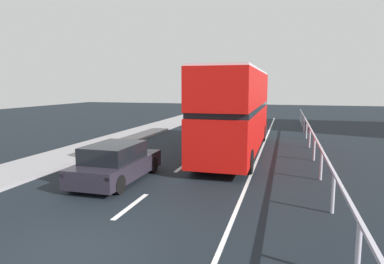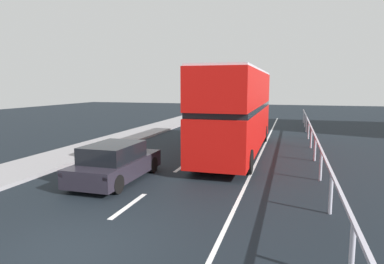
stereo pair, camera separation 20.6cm
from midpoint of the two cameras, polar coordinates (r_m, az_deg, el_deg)
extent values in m
cube|color=black|center=(8.30, -19.70, -18.31)|extent=(75.99, 120.00, 0.10)
cube|color=silver|center=(10.45, -10.79, -12.14)|extent=(0.16, 2.25, 0.01)
cube|color=silver|center=(15.09, -1.91, -5.77)|extent=(0.16, 2.25, 0.01)
cube|color=silver|center=(20.01, 2.61, -2.40)|extent=(0.16, 2.25, 0.01)
cube|color=silver|center=(25.04, 5.32, -0.36)|extent=(0.16, 2.25, 0.01)
cube|color=silver|center=(30.14, 7.12, 0.99)|extent=(0.16, 2.25, 0.01)
cube|color=silver|center=(35.27, 8.39, 1.95)|extent=(0.16, 2.25, 0.01)
cube|color=silver|center=(15.49, 10.20, -5.53)|extent=(0.12, 46.00, 0.01)
cube|color=#B5B1C1|center=(15.25, 20.14, -1.71)|extent=(0.08, 42.00, 0.08)
cylinder|color=#B5B1C1|center=(7.04, 25.44, -17.91)|extent=(0.10, 0.10, 1.15)
cylinder|color=#B5B1C1|center=(10.28, 22.18, -9.57)|extent=(0.10, 0.10, 1.15)
cylinder|color=#B5B1C1|center=(13.65, 20.57, -5.26)|extent=(0.10, 0.10, 1.15)
cylinder|color=#B5B1C1|center=(17.07, 19.61, -2.67)|extent=(0.10, 0.10, 1.15)
cylinder|color=#B5B1C1|center=(20.52, 18.98, -0.94)|extent=(0.10, 0.10, 1.15)
cylinder|color=#B5B1C1|center=(23.98, 18.53, 0.28)|extent=(0.10, 0.10, 1.15)
cylinder|color=#B5B1C1|center=(27.45, 18.19, 1.20)|extent=(0.10, 0.10, 1.15)
cylinder|color=#B5B1C1|center=(30.93, 17.93, 1.91)|extent=(0.10, 0.10, 1.15)
cylinder|color=#B5B1C1|center=(34.42, 17.72, 2.48)|extent=(0.10, 0.10, 1.15)
cube|color=red|center=(17.91, 7.17, 0.64)|extent=(2.49, 11.45, 1.96)
cube|color=black|center=(17.81, 7.23, 4.15)|extent=(2.51, 10.99, 0.24)
cube|color=red|center=(17.77, 7.29, 7.29)|extent=(2.49, 11.45, 1.71)
cube|color=silver|center=(17.79, 7.34, 10.21)|extent=(2.44, 11.22, 0.10)
cube|color=black|center=(23.52, 9.21, 2.54)|extent=(2.20, 0.05, 1.37)
cube|color=yellow|center=(23.43, 9.34, 8.40)|extent=(1.47, 0.05, 0.28)
cylinder|color=black|center=(22.42, 5.91, -0.04)|extent=(0.28, 1.00, 1.00)
cylinder|color=black|center=(22.16, 11.64, -0.25)|extent=(0.28, 1.00, 1.00)
cylinder|color=black|center=(14.29, 0.21, -4.49)|extent=(0.28, 1.00, 1.00)
cylinder|color=black|center=(13.88, 9.22, -4.96)|extent=(0.28, 1.00, 1.00)
cube|color=#25212C|center=(13.09, -12.96, -5.82)|extent=(1.86, 4.33, 0.65)
cube|color=black|center=(12.78, -13.51, -3.31)|extent=(1.63, 2.38, 0.60)
cube|color=red|center=(11.78, -21.56, -6.89)|extent=(0.16, 0.06, 0.12)
cube|color=red|center=(10.87, -14.66, -7.79)|extent=(0.16, 0.06, 0.12)
cylinder|color=black|center=(14.77, -13.04, -5.00)|extent=(0.20, 0.64, 0.64)
cylinder|color=black|center=(14.04, -7.04, -5.52)|extent=(0.20, 0.64, 0.64)
cylinder|color=black|center=(12.39, -19.65, -7.73)|extent=(0.20, 0.64, 0.64)
cylinder|color=black|center=(11.52, -12.79, -8.64)|extent=(0.20, 0.64, 0.64)
cube|color=#494D4C|center=(29.21, 3.53, 1.85)|extent=(1.91, 4.48, 0.69)
cube|color=black|center=(28.94, 3.46, 2.98)|extent=(1.65, 2.48, 0.50)
cube|color=red|center=(27.23, 1.03, 1.80)|extent=(0.16, 0.06, 0.12)
cube|color=red|center=(26.91, 4.34, 1.70)|extent=(0.16, 0.06, 0.12)
cylinder|color=black|center=(30.87, 2.56, 1.80)|extent=(0.22, 0.65, 0.64)
cylinder|color=black|center=(30.58, 5.57, 1.71)|extent=(0.22, 0.65, 0.64)
cylinder|color=black|center=(27.92, 1.30, 1.17)|extent=(0.22, 0.65, 0.64)
cylinder|color=black|center=(27.60, 4.62, 1.07)|extent=(0.22, 0.65, 0.64)
camera|label=1|loc=(0.10, -90.39, -0.05)|focal=31.59mm
camera|label=2|loc=(0.10, 89.61, 0.05)|focal=31.59mm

